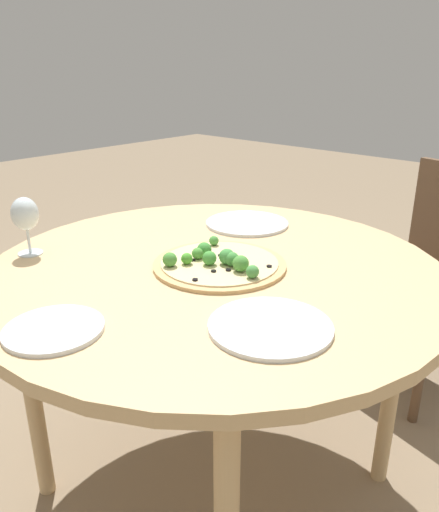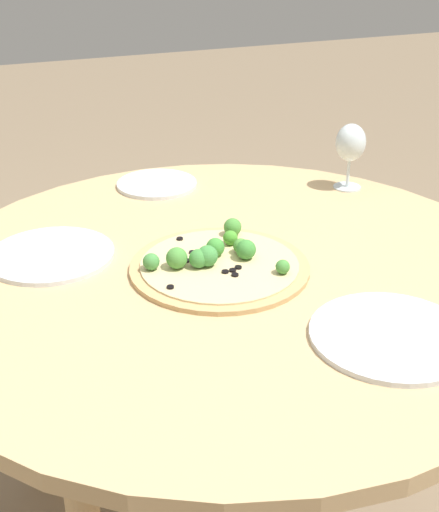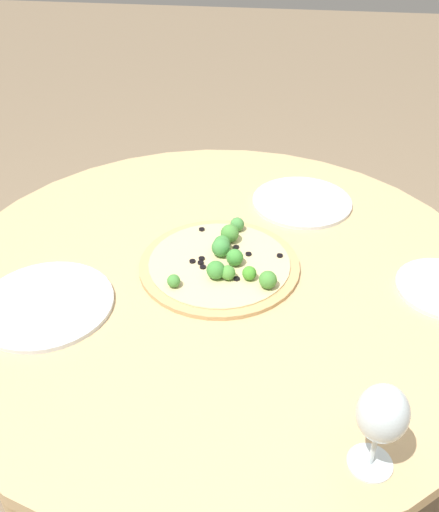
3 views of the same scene
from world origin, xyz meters
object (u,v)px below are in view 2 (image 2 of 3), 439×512
at_px(pizza, 218,263).
at_px(plate_side, 392,336).
at_px(wine_glass, 351,144).
at_px(plate_far, 51,255).
at_px(plate_near, 157,184).

xyz_separation_m(pizza, plate_side, (0.34, 0.18, -0.01)).
relative_size(pizza, wine_glass, 2.15).
bearing_deg(plate_far, plate_side, 43.15).
xyz_separation_m(pizza, plate_far, (-0.17, -0.30, -0.01)).
height_order(pizza, plate_near, pizza).
bearing_deg(plate_side, wine_glass, 155.58).
relative_size(pizza, plate_near, 1.76).
distance_m(plate_near, plate_side, 0.84).
bearing_deg(pizza, plate_near, 177.77).
xyz_separation_m(wine_glass, plate_far, (0.12, -0.77, -0.11)).
relative_size(plate_near, plate_far, 0.79).
relative_size(pizza, plate_far, 1.38).
xyz_separation_m(pizza, wine_glass, (-0.29, 0.47, 0.10)).
bearing_deg(plate_side, plate_far, -136.85).
bearing_deg(wine_glass, pizza, -58.14).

